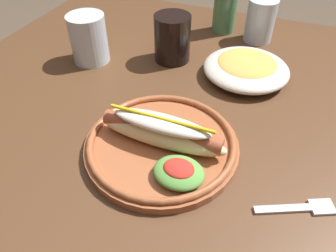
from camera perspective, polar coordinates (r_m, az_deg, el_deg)
The scene contains 7 objects.
dining_table at distance 0.72m, azimuth 3.97°, elevation -2.82°, with size 1.16×1.03×0.74m.
hot_dog_plate at distance 0.55m, azimuth -1.00°, elevation -2.92°, with size 0.27×0.27×0.08m.
fork at distance 0.52m, azimuth 22.81°, elevation -13.44°, with size 0.12×0.07×0.00m.
soda_cup at distance 0.78m, azimuth 0.77°, elevation 15.49°, with size 0.09×0.09×0.11m, color black.
water_cup at distance 0.91m, azimuth 16.25°, elevation 17.73°, with size 0.08×0.08×0.11m, color silver.
extra_cup at distance 0.80m, azimuth -14.08°, elevation 14.98°, with size 0.09×0.09×0.11m, color silver.
side_bowl at distance 0.75m, azimuth 13.87°, elevation 10.14°, with size 0.19×0.19×0.05m.
Camera 1 is at (0.14, -0.49, 1.15)m, focal length 33.91 mm.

